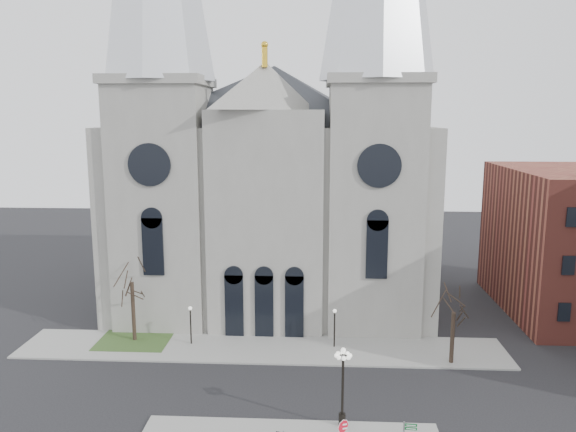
{
  "coord_description": "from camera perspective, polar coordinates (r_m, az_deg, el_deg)",
  "views": [
    {
      "loc": [
        4.52,
        -32.51,
        19.07
      ],
      "look_at": [
        2.35,
        8.0,
        11.76
      ],
      "focal_mm": 35.0,
      "sensor_mm": 36.0,
      "label": 1
    }
  ],
  "objects": [
    {
      "name": "ground",
      "position": [
        37.96,
        -4.45,
        -19.97
      ],
      "size": [
        160.0,
        160.0,
        0.0
      ],
      "primitive_type": "plane",
      "color": "black",
      "rests_on": "ground"
    },
    {
      "name": "sidewalk_far",
      "position": [
        47.7,
        -2.69,
        -13.27
      ],
      "size": [
        40.0,
        6.0,
        0.14
      ],
      "primitive_type": "cube",
      "color": "gray",
      "rests_on": "ground"
    },
    {
      "name": "grass_patch",
      "position": [
        50.82,
        -15.3,
        -12.09
      ],
      "size": [
        6.0,
        5.0,
        0.18
      ],
      "primitive_type": "cube",
      "color": "#2E4F22",
      "rests_on": "ground"
    },
    {
      "name": "cathedral",
      "position": [
        55.56,
        -1.62,
        9.61
      ],
      "size": [
        33.0,
        26.66,
        54.0
      ],
      "color": "gray",
      "rests_on": "ground"
    },
    {
      "name": "tree_left",
      "position": [
        49.03,
        -15.6,
        -6.13
      ],
      "size": [
        3.2,
        3.2,
        7.5
      ],
      "color": "black",
      "rests_on": "ground"
    },
    {
      "name": "tree_right",
      "position": [
        45.24,
        16.5,
        -9.05
      ],
      "size": [
        3.2,
        3.2,
        6.0
      ],
      "color": "black",
      "rests_on": "ground"
    },
    {
      "name": "ped_lamp_left",
      "position": [
        48.25,
        -9.88,
        -10.24
      ],
      "size": [
        0.32,
        0.32,
        3.26
      ],
      "color": "black",
      "rests_on": "sidewalk_far"
    },
    {
      "name": "ped_lamp_right",
      "position": [
        47.11,
        4.75,
        -10.63
      ],
      "size": [
        0.32,
        0.32,
        3.26
      ],
      "color": "black",
      "rests_on": "sidewalk_far"
    },
    {
      "name": "stop_sign",
      "position": [
        33.65,
        5.6,
        -20.8
      ],
      "size": [
        0.78,
        0.27,
        2.24
      ],
      "rotation": [
        0.0,
        0.0,
        0.32
      ],
      "color": "slate",
      "rests_on": "sidewalk_near"
    },
    {
      "name": "globe_lamp",
      "position": [
        35.71,
        5.59,
        -15.97
      ],
      "size": [
        1.14,
        1.14,
        5.09
      ],
      "rotation": [
        0.0,
        0.0,
        0.04
      ],
      "color": "black",
      "rests_on": "sidewalk_near"
    }
  ]
}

